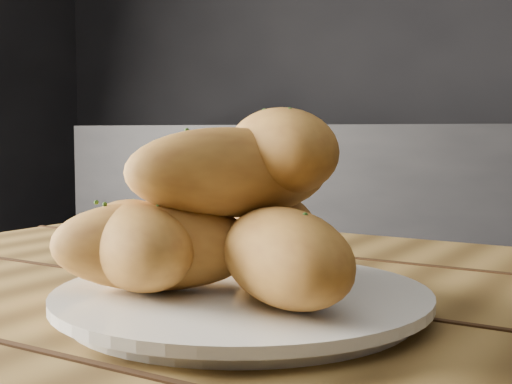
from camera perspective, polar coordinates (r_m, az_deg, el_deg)
name	(u,v)px	position (r m, az deg, el deg)	size (l,w,h in m)	color
plate	(242,301)	(0.54, -1.13, -8.69)	(0.28, 0.28, 0.02)	white
bread_rolls	(224,218)	(0.53, -2.60, -2.11)	(0.29, 0.25, 0.14)	#B98133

